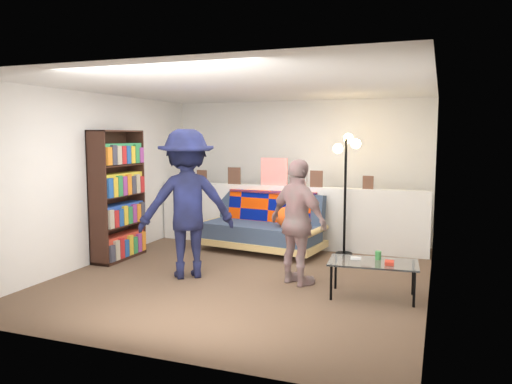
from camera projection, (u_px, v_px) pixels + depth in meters
ground at (245, 276)px, 6.46m from camera, size 5.00×5.00×0.00m
room_shell at (258, 146)px, 6.71m from camera, size 4.60×5.05×2.45m
half_wall_ledge at (286, 217)px, 8.08m from camera, size 4.45×0.15×1.00m
ledge_decor at (273, 175)px, 8.07m from camera, size 2.97×0.02×0.45m
futon_sofa at (264, 227)px, 7.80m from camera, size 2.02×1.18×0.82m
bookshelf at (118, 200)px, 7.27m from camera, size 0.31×0.94×1.88m
coffee_table at (374, 264)px, 5.56m from camera, size 1.01×0.61×0.51m
floor_lamp at (346, 169)px, 7.48m from camera, size 0.42×0.33×1.84m
person_left at (187, 204)px, 6.34m from camera, size 1.40×1.28×1.89m
person_right at (298, 222)px, 6.01m from camera, size 0.96×0.78×1.53m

